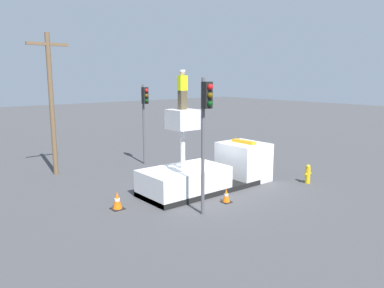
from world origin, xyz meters
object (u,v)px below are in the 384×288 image
bucket_truck (210,171)px  utility_pole (51,100)px  fire_hydrant (308,174)px  traffic_cone_curbside (226,196)px  traffic_light_across (145,108)px  traffic_cone_rear (117,201)px  traffic_light_pole (206,120)px  worker (182,90)px

bucket_truck → utility_pole: 9.55m
bucket_truck → fire_hydrant: 5.18m
fire_hydrant → traffic_cone_curbside: fire_hydrant is taller
utility_pole → traffic_light_across: bearing=-12.4°
utility_pole → traffic_cone_rear: bearing=-90.2°
traffic_cone_rear → traffic_light_pole: bearing=-49.8°
traffic_light_across → traffic_cone_rear: 8.64m
bucket_truck → traffic_light_across: traffic_light_across is taller
traffic_cone_rear → utility_pole: size_ratio=0.10×
worker → utility_pole: utility_pole is taller
traffic_light_pole → traffic_cone_rear: bearing=130.2°
traffic_cone_curbside → utility_pole: 11.05m
traffic_light_across → utility_pole: bearing=167.6°
bucket_truck → utility_pole: (-4.94, 7.46, 3.34)m
bucket_truck → fire_hydrant: bearing=-29.9°
traffic_light_across → traffic_light_pole: bearing=-107.9°
traffic_light_pole → traffic_light_across: (2.87, 8.91, -0.31)m
utility_pole → bucket_truck: bearing=-56.5°
bucket_truck → worker: worker is taller
worker → fire_hydrant: size_ratio=1.77×
worker → traffic_cone_rear: 5.58m
fire_hydrant → utility_pole: utility_pole is taller
traffic_light_pole → traffic_light_across: 9.37m
bucket_truck → traffic_cone_rear: bucket_truck is taller
worker → traffic_cone_rear: size_ratio=2.35×
bucket_truck → traffic_light_across: 6.85m
bucket_truck → traffic_light_pole: size_ratio=1.30×
fire_hydrant → utility_pole: (-9.42, 10.03, 3.70)m
traffic_cone_rear → traffic_cone_curbside: (4.11, -2.25, -0.06)m
traffic_cone_curbside → utility_pole: utility_pole is taller
traffic_light_across → fire_hydrant: (4.19, -8.88, -3.02)m
traffic_cone_rear → traffic_cone_curbside: size_ratio=1.21×
worker → traffic_cone_rear: worker is taller
bucket_truck → worker: 4.35m
bucket_truck → traffic_light_pole: 4.73m
fire_hydrant → traffic_cone_rear: 9.84m
traffic_cone_rear → fire_hydrant: bearing=-16.4°
bucket_truck → traffic_light_pole: traffic_light_pole is taller
traffic_light_across → utility_pole: utility_pole is taller
traffic_cone_curbside → traffic_light_across: bearing=82.2°
worker → fire_hydrant: bearing=-22.7°
traffic_light_across → worker: bearing=-107.3°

